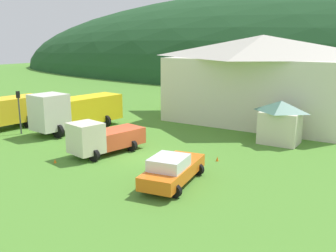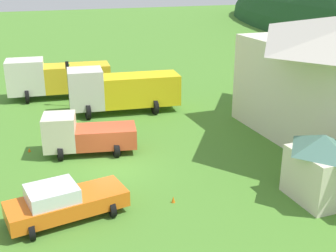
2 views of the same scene
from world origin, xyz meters
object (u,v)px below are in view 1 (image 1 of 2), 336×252
traffic_light_west (19,108)px  traffic_cone_near_pickup (55,163)px  play_shed_cream (280,122)px  service_pickup_orange (172,169)px  flatbed_truck_yellow (75,110)px  depot_building (261,77)px  traffic_cone_mid_row (217,161)px  light_truck_cream (102,138)px

traffic_light_west → traffic_cone_near_pickup: (8.30, -3.66, -2.22)m
play_shed_cream → service_pickup_orange: (-2.46, -11.30, -0.84)m
flatbed_truck_yellow → traffic_cone_near_pickup: size_ratio=17.33×
depot_building → play_shed_cream: (4.12, -7.51, -2.50)m
traffic_light_west → flatbed_truck_yellow: bearing=49.1°
play_shed_cream → traffic_cone_near_pickup: bearing=-130.8°
depot_building → traffic_cone_mid_row: depot_building is taller
play_shed_cream → traffic_cone_mid_row: play_shed_cream is taller
traffic_cone_near_pickup → traffic_cone_mid_row: 10.30m
traffic_cone_mid_row → flatbed_truck_yellow: bearing=175.2°
flatbed_truck_yellow → light_truck_cream: size_ratio=1.51×
play_shed_cream → service_pickup_orange: size_ratio=0.61×
traffic_light_west → service_pickup_orange: bearing=-9.3°
depot_building → flatbed_truck_yellow: (-11.86, -12.76, -2.39)m
flatbed_truck_yellow → traffic_light_west: traffic_light_west is taller
depot_building → traffic_cone_mid_row: size_ratio=27.38×
flatbed_truck_yellow → light_truck_cream: flatbed_truck_yellow is taller
depot_building → traffic_cone_near_pickup: depot_building is taller
play_shed_cream → light_truck_cream: (-9.28, -9.24, -0.50)m
depot_building → flatbed_truck_yellow: bearing=-132.9°
flatbed_truck_yellow → service_pickup_orange: size_ratio=1.58×
light_truck_cream → traffic_cone_mid_row: 7.81m
flatbed_truck_yellow → service_pickup_orange: (13.53, -6.04, -0.95)m
play_shed_cream → service_pickup_orange: bearing=-102.3°
flatbed_truck_yellow → light_truck_cream: bearing=66.3°
traffic_cone_mid_row → traffic_light_west: bearing=-172.6°
flatbed_truck_yellow → traffic_cone_near_pickup: bearing=44.7°
play_shed_cream → traffic_cone_mid_row: size_ratio=5.17×
traffic_cone_mid_row → play_shed_cream: bearing=72.0°
play_shed_cream → traffic_cone_mid_row: (-2.09, -6.43, -1.67)m
play_shed_cream → depot_building: bearing=118.8°
light_truck_cream → flatbed_truck_yellow: bearing=-108.8°
service_pickup_orange → flatbed_truck_yellow: bearing=-122.8°
light_truck_cream → traffic_cone_mid_row: bearing=123.3°
service_pickup_orange → traffic_cone_mid_row: size_ratio=8.44×
depot_building → traffic_cone_near_pickup: (-6.46, -19.76, -4.17)m
depot_building → traffic_light_west: size_ratio=4.82×
play_shed_cream → traffic_light_west: size_ratio=0.91×
light_truck_cream → traffic_cone_near_pickup: light_truck_cream is taller
flatbed_truck_yellow → traffic_light_west: bearing=-33.9°
play_shed_cream → flatbed_truck_yellow: (-15.98, -5.26, 0.11)m
light_truck_cream → traffic_cone_near_pickup: 3.48m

